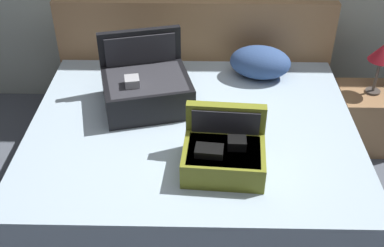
# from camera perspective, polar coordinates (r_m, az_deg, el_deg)

# --- Properties ---
(ground_plane) EXTENTS (12.00, 12.00, 0.00)m
(ground_plane) POSITION_cam_1_polar(r_m,az_deg,el_deg) (2.97, -0.12, -13.45)
(ground_plane) COLOR #4C515B
(bed) EXTENTS (1.98, 1.63, 0.55)m
(bed) POSITION_cam_1_polar(r_m,az_deg,el_deg) (3.06, 0.05, -4.37)
(bed) COLOR #99ADBC
(bed) RESTS_ON ground
(headboard) EXTENTS (2.02, 0.08, 1.00)m
(headboard) POSITION_cam_1_polar(r_m,az_deg,el_deg) (3.64, 0.33, 7.06)
(headboard) COLOR olive
(headboard) RESTS_ON ground
(hard_case_large) EXTENTS (0.63, 0.59, 0.43)m
(hard_case_large) POSITION_cam_1_polar(r_m,az_deg,el_deg) (3.03, -5.52, 4.36)
(hard_case_large) COLOR black
(hard_case_large) RESTS_ON bed
(hard_case_medium) EXTENTS (0.45, 0.39, 0.31)m
(hard_case_medium) POSITION_cam_1_polar(r_m,az_deg,el_deg) (2.53, 3.83, -3.52)
(hard_case_medium) COLOR olive
(hard_case_medium) RESTS_ON bed
(pillow_near_headboard) EXTENTS (0.47, 0.36, 0.22)m
(pillow_near_headboard) POSITION_cam_1_polar(r_m,az_deg,el_deg) (3.37, 8.15, 7.26)
(pillow_near_headboard) COLOR navy
(pillow_near_headboard) RESTS_ON bed
(nightstand) EXTENTS (0.44, 0.40, 0.45)m
(nightstand) POSITION_cam_1_polar(r_m,az_deg,el_deg) (3.74, 20.06, 0.62)
(nightstand) COLOR olive
(nightstand) RESTS_ON ground
(table_lamp) EXTENTS (0.18, 0.18, 0.38)m
(table_lamp) POSITION_cam_1_polar(r_m,az_deg,el_deg) (3.49, 21.81, 7.70)
(table_lamp) COLOR #3F3833
(table_lamp) RESTS_ON nightstand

